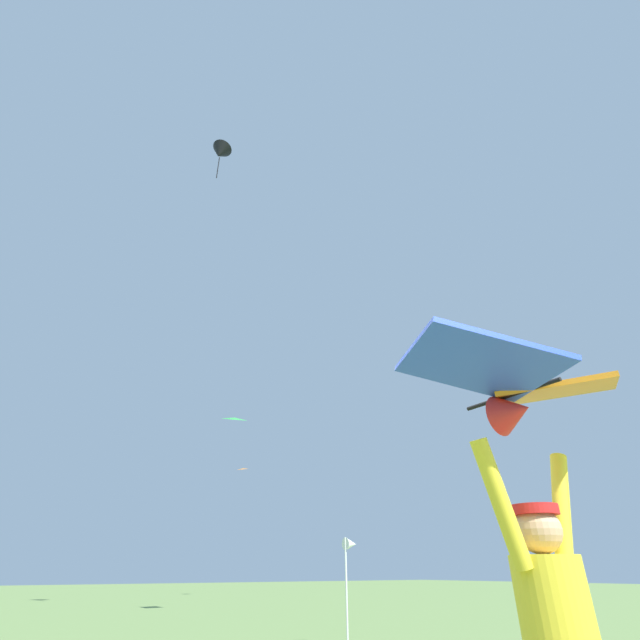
{
  "coord_description": "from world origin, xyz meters",
  "views": [
    {
      "loc": [
        -2.7,
        -1.5,
        1.31
      ],
      "look_at": [
        -0.31,
        1.98,
        3.61
      ],
      "focal_mm": 25.89,
      "sensor_mm": 36.0,
      "label": 1
    }
  ],
  "objects_px": {
    "distant_kite_green_overhead_distant": "(234,418)",
    "marker_flag": "(350,551)",
    "distant_kite_orange_mid_left": "(242,469)",
    "distant_kite_black_high_right": "(220,152)",
    "held_stunt_kite": "(519,388)"
  },
  "relations": [
    {
      "from": "held_stunt_kite",
      "to": "marker_flag",
      "type": "xyz_separation_m",
      "value": [
        4.11,
        6.92,
        -0.59
      ]
    },
    {
      "from": "distant_kite_green_overhead_distant",
      "to": "marker_flag",
      "type": "xyz_separation_m",
      "value": [
        -0.6,
        -7.76,
        -4.77
      ]
    },
    {
      "from": "distant_kite_orange_mid_left",
      "to": "distant_kite_black_high_right",
      "type": "distance_m",
      "value": 18.32
    },
    {
      "from": "distant_kite_green_overhead_distant",
      "to": "marker_flag",
      "type": "relative_size",
      "value": 0.56
    },
    {
      "from": "distant_kite_green_overhead_distant",
      "to": "marker_flag",
      "type": "distance_m",
      "value": 9.13
    },
    {
      "from": "held_stunt_kite",
      "to": "distant_kite_green_overhead_distant",
      "type": "height_order",
      "value": "distant_kite_green_overhead_distant"
    },
    {
      "from": "distant_kite_black_high_right",
      "to": "marker_flag",
      "type": "bearing_deg",
      "value": -71.04
    },
    {
      "from": "held_stunt_kite",
      "to": "marker_flag",
      "type": "relative_size",
      "value": 0.88
    },
    {
      "from": "held_stunt_kite",
      "to": "distant_kite_black_high_right",
      "type": "relative_size",
      "value": 0.84
    },
    {
      "from": "held_stunt_kite",
      "to": "distant_kite_green_overhead_distant",
      "type": "relative_size",
      "value": 1.57
    },
    {
      "from": "distant_kite_black_high_right",
      "to": "marker_flag",
      "type": "distance_m",
      "value": 17.03
    },
    {
      "from": "distant_kite_orange_mid_left",
      "to": "held_stunt_kite",
      "type": "bearing_deg",
      "value": -112.01
    },
    {
      "from": "distant_kite_orange_mid_left",
      "to": "distant_kite_black_high_right",
      "type": "xyz_separation_m",
      "value": [
        -8.13,
        -12.44,
        10.72
      ]
    },
    {
      "from": "distant_kite_orange_mid_left",
      "to": "distant_kite_green_overhead_distant",
      "type": "height_order",
      "value": "distant_kite_orange_mid_left"
    },
    {
      "from": "distant_kite_black_high_right",
      "to": "distant_kite_green_overhead_distant",
      "type": "bearing_deg",
      "value": 35.32
    }
  ]
}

